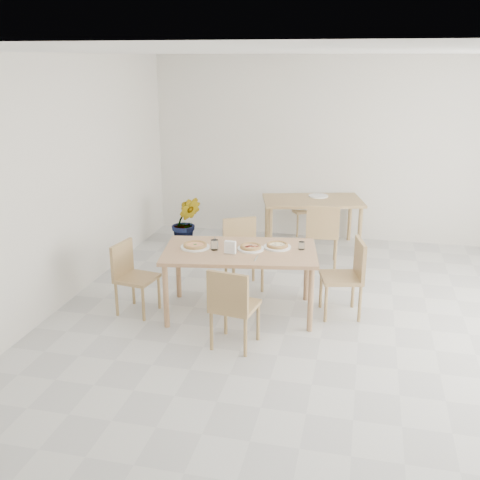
% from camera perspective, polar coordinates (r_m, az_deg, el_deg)
% --- Properties ---
extents(main_table, '(1.79, 1.20, 0.75)m').
position_cam_1_polar(main_table, '(6.15, 0.00, -1.65)').
color(main_table, tan).
rests_on(main_table, ground).
extents(chair_south, '(0.47, 0.47, 0.84)m').
position_cam_1_polar(chair_south, '(5.46, -0.82, -6.44)').
color(chair_south, '#A78553').
rests_on(chair_south, ground).
extents(chair_north, '(0.58, 0.58, 0.86)m').
position_cam_1_polar(chair_north, '(6.96, 0.20, -0.83)').
color(chair_north, '#A78553').
rests_on(chair_north, ground).
extents(chair_west, '(0.46, 0.46, 0.81)m').
position_cam_1_polar(chair_west, '(6.38, -11.03, -3.25)').
color(chair_west, '#A78553').
rests_on(chair_west, ground).
extents(chair_east, '(0.52, 0.52, 0.87)m').
position_cam_1_polar(chair_east, '(6.28, 10.99, -3.23)').
color(chair_east, '#A78553').
rests_on(chair_east, ground).
extents(plate_margherita, '(0.32, 0.32, 0.02)m').
position_cam_1_polar(plate_margherita, '(6.21, -4.57, -0.71)').
color(plate_margherita, white).
rests_on(plate_margherita, main_table).
extents(plate_mushroom, '(0.30, 0.30, 0.02)m').
position_cam_1_polar(plate_mushroom, '(6.20, 3.81, -0.71)').
color(plate_mushroom, white).
rests_on(plate_mushroom, main_table).
extents(plate_pepperoni, '(0.29, 0.29, 0.02)m').
position_cam_1_polar(plate_pepperoni, '(6.14, 1.10, -0.88)').
color(plate_pepperoni, white).
rests_on(plate_pepperoni, main_table).
extents(pizza_margherita, '(0.35, 0.35, 0.03)m').
position_cam_1_polar(pizza_margherita, '(6.20, -4.58, -0.51)').
color(pizza_margherita, tan).
rests_on(pizza_margherita, plate_margherita).
extents(pizza_mushroom, '(0.28, 0.28, 0.03)m').
position_cam_1_polar(pizza_mushroom, '(6.20, 3.81, -0.50)').
color(pizza_mushroom, tan).
rests_on(pizza_mushroom, plate_mushroom).
extents(pizza_pepperoni, '(0.26, 0.26, 0.03)m').
position_cam_1_polar(pizza_pepperoni, '(6.13, 1.10, -0.67)').
color(pizza_pepperoni, tan).
rests_on(pizza_pepperoni, plate_pepperoni).
extents(tumbler_a, '(0.08, 0.08, 0.11)m').
position_cam_1_polar(tumbler_a, '(6.12, -2.61, -0.49)').
color(tumbler_a, white).
rests_on(tumbler_a, main_table).
extents(tumbler_b, '(0.07, 0.07, 0.09)m').
position_cam_1_polar(tumbler_b, '(6.17, 6.27, -0.56)').
color(tumbler_b, white).
rests_on(tumbler_b, main_table).
extents(napkin_holder, '(0.14, 0.08, 0.15)m').
position_cam_1_polar(napkin_holder, '(5.97, -1.00, -0.80)').
color(napkin_holder, silver).
rests_on(napkin_holder, main_table).
extents(fork_a, '(0.02, 0.19, 0.01)m').
position_cam_1_polar(fork_a, '(5.86, 1.65, -1.88)').
color(fork_a, silver).
rests_on(fork_a, main_table).
extents(fork_b, '(0.10, 0.16, 0.01)m').
position_cam_1_polar(fork_b, '(6.45, -2.44, 0.01)').
color(fork_b, silver).
rests_on(fork_b, main_table).
extents(second_table, '(1.60, 1.15, 0.75)m').
position_cam_1_polar(second_table, '(8.42, 7.37, 3.55)').
color(second_table, '#A78553').
rests_on(second_table, ground).
extents(chair_back_s, '(0.47, 0.47, 0.89)m').
position_cam_1_polar(chair_back_s, '(7.69, 8.37, 0.96)').
color(chair_back_s, '#A78553').
rests_on(chair_back_s, ground).
extents(chair_back_n, '(0.53, 0.53, 0.78)m').
position_cam_1_polar(chair_back_n, '(9.22, 6.22, 3.54)').
color(chair_back_n, '#A78553').
rests_on(chair_back_n, ground).
extents(plate_empty, '(0.29, 0.29, 0.02)m').
position_cam_1_polar(plate_empty, '(8.58, 7.96, 4.46)').
color(plate_empty, white).
rests_on(plate_empty, second_table).
extents(potted_plant, '(0.52, 0.47, 0.79)m').
position_cam_1_polar(potted_plant, '(8.45, -5.50, 1.80)').
color(potted_plant, '#24601C').
rests_on(potted_plant, ground).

